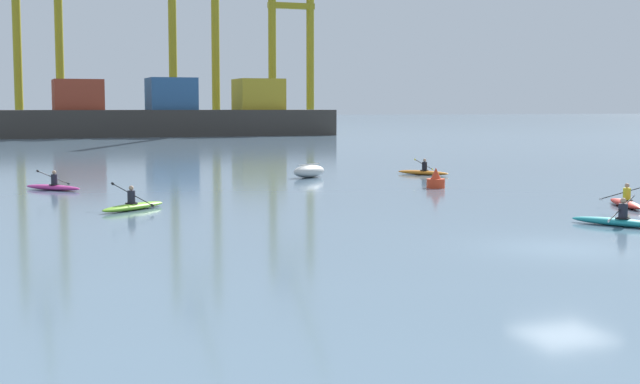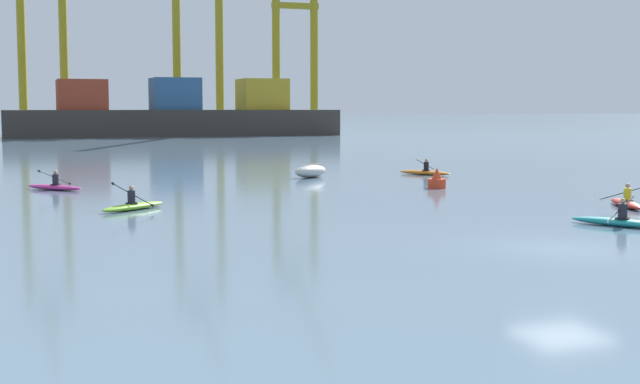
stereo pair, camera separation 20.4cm
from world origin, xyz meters
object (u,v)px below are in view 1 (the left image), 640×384
at_px(capsized_dinghy, 309,171).
at_px(channel_buoy, 436,181).
at_px(gantry_crane_east, 293,25).
at_px(kayak_orange, 423,172).
at_px(gantry_crane_east_mid, 195,13).
at_px(kayak_teal, 620,221).
at_px(gantry_crane_west_mid, 37,13).
at_px(container_barge, 172,116).
at_px(kayak_red, 626,202).
at_px(kayak_lime, 133,206).
at_px(kayak_magenta, 53,187).

distance_m(capsized_dinghy, channel_buoy, 9.09).
xyz_separation_m(gantry_crane_east, kayak_orange, (-19.09, -83.20, -16.17)).
relative_size(gantry_crane_east_mid, kayak_teal, 10.38).
bearing_deg(gantry_crane_west_mid, container_barge, -42.24).
height_order(capsized_dinghy, channel_buoy, channel_buoy).
relative_size(container_barge, gantry_crane_east_mid, 1.31).
xyz_separation_m(gantry_crane_east_mid, capsized_dinghy, (-11.14, -83.95, -17.44)).
bearing_deg(kayak_red, channel_buoy, 108.36).
bearing_deg(container_barge, kayak_lime, -101.33).
xyz_separation_m(container_barge, kayak_lime, (-17.26, -86.12, -2.60)).
bearing_deg(gantry_crane_east_mid, capsized_dinghy, -97.56).
height_order(capsized_dinghy, kayak_orange, kayak_orange).
distance_m(container_barge, kayak_red, 91.69).
xyz_separation_m(channel_buoy, kayak_red, (3.32, -10.00, -0.19)).
bearing_deg(gantry_crane_east_mid, gantry_crane_east, -4.65).
xyz_separation_m(gantry_crane_east_mid, kayak_red, (-4.10, -102.24, -17.62)).
distance_m(gantry_crane_east, channel_buoy, 95.07).
distance_m(gantry_crane_west_mid, capsized_dinghy, 90.55).
distance_m(gantry_crane_west_mid, kayak_teal, 113.43).
bearing_deg(container_barge, gantry_crane_east, 24.77).
height_order(kayak_teal, kayak_red, kayak_teal).
bearing_deg(kayak_teal, kayak_magenta, 130.85).
xyz_separation_m(gantry_crane_east_mid, kayak_orange, (-4.22, -84.41, -17.62)).
distance_m(gantry_crane_west_mid, gantry_crane_east_mid, 22.35).
relative_size(channel_buoy, kayak_orange, 0.31).
height_order(gantry_crane_east_mid, kayak_lime, gantry_crane_east_mid).
relative_size(gantry_crane_west_mid, kayak_red, 9.97).
bearing_deg(kayak_magenta, capsized_dinghy, 12.76).
bearing_deg(capsized_dinghy, gantry_crane_west_mid, 96.96).
bearing_deg(gantry_crane_west_mid, kayak_lime, -90.46).
bearing_deg(kayak_teal, capsized_dinghy, 97.62).
bearing_deg(channel_buoy, gantry_crane_east_mid, 85.40).
xyz_separation_m(kayak_orange, kayak_red, (0.13, -17.83, 0.00)).
xyz_separation_m(gantry_crane_west_mid, kayak_teal, (13.85, -111.27, -17.15)).
relative_size(gantry_crane_west_mid, kayak_lime, 11.40).
xyz_separation_m(container_barge, gantry_crane_east_mid, (5.48, 10.60, 15.02)).
distance_m(container_barge, kayak_orange, 73.87).
bearing_deg(gantry_crane_west_mid, kayak_magenta, -92.04).
height_order(kayak_teal, kayak_lime, kayak_lime).
xyz_separation_m(gantry_crane_west_mid, kayak_lime, (-0.81, -101.06, -17.15)).
xyz_separation_m(gantry_crane_east, kayak_lime, (-37.60, -95.51, -16.17)).
distance_m(capsized_dinghy, kayak_teal, 23.18).
bearing_deg(kayak_red, gantry_crane_east_mid, 87.71).
bearing_deg(kayak_lime, gantry_crane_east_mid, 76.77).
bearing_deg(kayak_lime, kayak_orange, 33.63).
bearing_deg(channel_buoy, container_barge, 88.64).
bearing_deg(kayak_magenta, kayak_red, -35.62).
bearing_deg(kayak_magenta, container_barge, 75.56).
xyz_separation_m(gantry_crane_east, kayak_teal, (-22.94, -105.72, -16.17)).
bearing_deg(container_barge, channel_buoy, -91.36).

